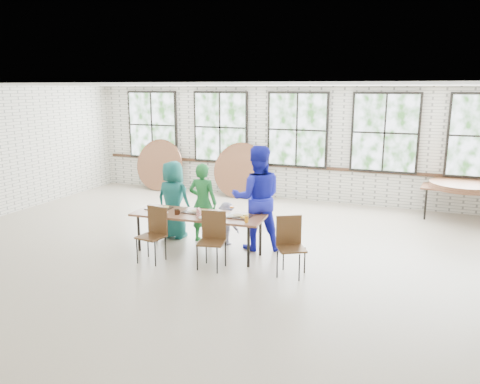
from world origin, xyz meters
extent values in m
plane|color=#B2A38E|center=(0.00, 0.00, 0.00)|extent=(12.00, 12.00, 0.00)
plane|color=white|center=(0.00, 0.00, 3.00)|extent=(12.00, 12.00, 0.00)
plane|color=silver|center=(0.00, 4.50, 1.50)|extent=(12.00, 0.00, 12.00)
plane|color=silver|center=(0.00, -4.50, 1.50)|extent=(12.00, 0.00, 12.00)
cube|color=#422819|center=(0.00, 4.47, 0.90)|extent=(11.80, 0.05, 0.08)
cube|color=black|center=(-4.40, 4.44, 1.88)|extent=(1.62, 0.05, 1.97)
cube|color=white|center=(-4.40, 4.41, 1.88)|extent=(1.50, 0.01, 1.85)
cube|color=black|center=(-2.20, 4.44, 1.88)|extent=(1.62, 0.05, 1.97)
cube|color=white|center=(-2.20, 4.41, 1.88)|extent=(1.50, 0.01, 1.85)
cube|color=black|center=(0.00, 4.44, 1.88)|extent=(1.62, 0.05, 1.97)
cube|color=white|center=(0.00, 4.41, 1.88)|extent=(1.50, 0.01, 1.85)
cube|color=black|center=(2.20, 4.44, 1.88)|extent=(1.62, 0.05, 1.97)
cube|color=white|center=(2.20, 4.41, 1.88)|extent=(1.50, 0.01, 1.85)
cube|color=brown|center=(-0.54, -0.27, 0.72)|extent=(2.45, 0.95, 0.04)
cylinder|color=black|center=(-1.62, -0.57, 0.35)|extent=(0.05, 0.05, 0.70)
cylinder|color=black|center=(-1.62, 0.03, 0.35)|extent=(0.05, 0.05, 0.70)
cylinder|color=black|center=(0.54, -0.57, 0.35)|extent=(0.05, 0.05, 0.70)
cylinder|color=black|center=(0.54, 0.03, 0.35)|extent=(0.05, 0.05, 0.70)
cube|color=#4E311A|center=(-1.11, -0.96, 0.45)|extent=(0.47, 0.46, 0.03)
cube|color=#4E311A|center=(-1.08, -0.77, 0.70)|extent=(0.42, 0.09, 0.50)
cylinder|color=black|center=(-1.29, -1.13, 0.22)|extent=(0.02, 0.02, 0.44)
cylinder|color=black|center=(-1.29, -0.79, 0.22)|extent=(0.02, 0.02, 0.44)
cylinder|color=black|center=(-0.93, -1.13, 0.22)|extent=(0.02, 0.02, 0.44)
cylinder|color=black|center=(-0.93, -0.79, 0.22)|extent=(0.02, 0.02, 0.44)
cube|color=#4E311A|center=(-0.01, -0.85, 0.45)|extent=(0.49, 0.47, 0.03)
cube|color=#4E311A|center=(-0.05, -0.67, 0.70)|extent=(0.42, 0.11, 0.50)
cylinder|color=black|center=(-0.19, -1.02, 0.22)|extent=(0.02, 0.02, 0.44)
cylinder|color=black|center=(-0.19, -0.68, 0.22)|extent=(0.02, 0.02, 0.44)
cylinder|color=black|center=(0.17, -1.02, 0.22)|extent=(0.02, 0.02, 0.44)
cylinder|color=black|center=(0.17, -0.68, 0.22)|extent=(0.02, 0.02, 0.44)
cube|color=#4E311A|center=(1.30, -0.65, 0.45)|extent=(0.56, 0.56, 0.03)
cube|color=#4E311A|center=(1.21, -0.49, 0.70)|extent=(0.38, 0.24, 0.50)
cylinder|color=black|center=(1.12, -0.82, 0.22)|extent=(0.02, 0.02, 0.44)
cylinder|color=black|center=(1.12, -0.48, 0.22)|extent=(0.02, 0.02, 0.44)
cylinder|color=black|center=(1.48, -0.82, 0.22)|extent=(0.02, 0.02, 0.44)
cylinder|color=black|center=(1.48, -0.48, 0.22)|extent=(0.02, 0.02, 0.44)
imported|color=#1B6861|center=(-1.42, 0.38, 0.78)|extent=(0.80, 0.55, 1.56)
imported|color=#1D6F2E|center=(-0.77, 0.38, 0.78)|extent=(0.59, 0.41, 1.55)
imported|color=#131136|center=(-0.27, 0.38, 0.42)|extent=(0.60, 0.44, 0.83)
imported|color=#1B20C1|center=(0.35, 0.38, 0.97)|extent=(1.16, 1.05, 1.94)
cube|color=brown|center=(4.04, 3.92, 0.72)|extent=(1.85, 0.88, 0.04)
cylinder|color=black|center=(3.26, 3.64, 0.35)|extent=(0.04, 0.04, 0.70)
cylinder|color=black|center=(3.26, 4.19, 0.35)|extent=(0.04, 0.04, 0.70)
cube|color=black|center=(-1.40, -0.21, 0.75)|extent=(0.44, 0.33, 0.02)
cube|color=black|center=(-0.63, -0.18, 0.75)|extent=(0.44, 0.33, 0.02)
cube|color=black|center=(0.20, -0.18, 0.75)|extent=(0.44, 0.33, 0.02)
cylinder|color=black|center=(-0.88, -0.44, 0.79)|extent=(0.09, 0.09, 0.09)
cube|color=red|center=(-0.44, -0.45, 0.80)|extent=(0.06, 0.06, 0.11)
cylinder|color=blue|center=(-0.27, -0.40, 0.79)|extent=(0.07, 0.07, 0.10)
cylinder|color=orange|center=(0.46, -0.45, 0.80)|extent=(0.07, 0.07, 0.11)
cylinder|color=white|center=(-0.08, -0.50, 0.79)|extent=(0.17, 0.17, 0.10)
ellipsoid|color=white|center=(-1.10, -0.48, 0.76)|extent=(0.11, 0.11, 0.05)
ellipsoid|color=white|center=(-0.34, -0.54, 0.76)|extent=(0.11, 0.11, 0.05)
ellipsoid|color=white|center=(0.09, -0.29, 0.76)|extent=(0.11, 0.11, 0.05)
cylinder|color=brown|center=(4.04, 3.92, 0.76)|extent=(1.50, 1.50, 0.04)
cylinder|color=brown|center=(4.04, 3.92, 0.80)|extent=(1.50, 1.50, 0.04)
cylinder|color=brown|center=(4.04, 3.92, 0.85)|extent=(1.50, 1.50, 0.04)
cylinder|color=brown|center=(-4.09, 4.25, 0.73)|extent=(1.50, 0.37, 1.47)
cylinder|color=brown|center=(-4.04, 4.15, 0.74)|extent=(1.50, 0.38, 1.47)
cylinder|color=brown|center=(-1.50, 4.25, 0.73)|extent=(1.50, 0.21, 1.50)
cylinder|color=brown|center=(-1.52, 4.15, 0.74)|extent=(1.50, 0.42, 1.46)
camera|label=1|loc=(3.16, -7.52, 2.96)|focal=35.00mm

